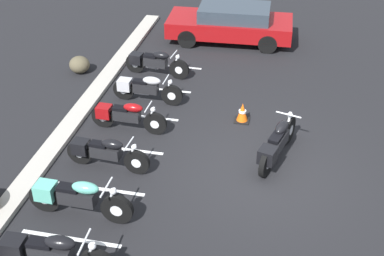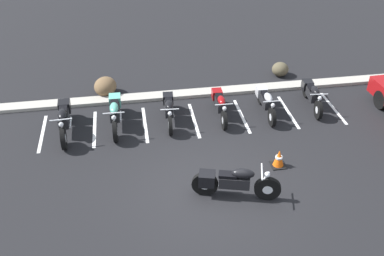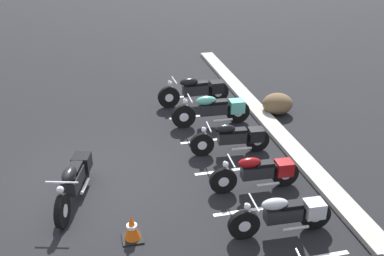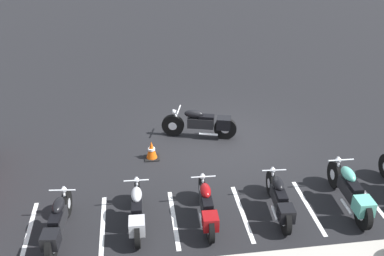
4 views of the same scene
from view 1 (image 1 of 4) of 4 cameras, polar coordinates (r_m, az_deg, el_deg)
ground at (r=12.66m, az=7.52°, el=-4.58°), size 60.00×60.00×0.00m
motorcycle_black_featured at (r=12.81m, az=9.03°, el=-1.61°), size 2.23×0.91×0.90m
parked_bike_0 at (r=10.25m, az=-15.14°, el=-12.72°), size 0.65×2.30×0.91m
parked_bike_1 at (r=11.32m, az=-12.42°, el=-7.21°), size 0.64×2.29×0.90m
parked_bike_2 at (r=12.60m, az=-9.44°, el=-2.54°), size 0.58×2.06×0.81m
parked_bike_3 at (r=13.93m, az=-7.18°, el=1.35°), size 0.57×2.04×0.80m
parked_bike_4 at (r=15.18m, az=-5.15°, el=4.27°), size 0.57×2.05×0.81m
parked_bike_5 at (r=16.67m, az=-4.11°, el=7.02°), size 0.61×2.08×0.82m
car_red at (r=19.02m, az=4.17°, el=11.13°), size 2.00×4.38×1.29m
concrete_curb at (r=13.83m, az=-14.31°, el=-1.57°), size 18.00×0.50×0.12m
landscape_rock_1 at (r=17.22m, az=-11.91°, el=6.63°), size 0.90×0.90×0.53m
traffic_cone at (r=14.34m, az=5.39°, el=1.63°), size 0.40×0.40×0.54m
stall_line_1 at (r=11.12m, az=-12.77°, el=-11.43°), size 0.10×2.10×0.00m
stall_line_2 at (r=12.21m, az=-9.84°, el=-6.40°), size 0.10×2.10×0.00m
stall_line_3 at (r=13.40m, az=-7.44°, el=-2.21°), size 0.10×2.10×0.00m
stall_line_4 at (r=14.68m, az=-5.47°, el=1.27°), size 0.10×2.10×0.00m
stall_line_5 at (r=16.01m, az=-3.81°, el=4.18°), size 0.10×2.10×0.00m
stall_line_6 at (r=17.40m, az=-2.40°, el=6.64°), size 0.10×2.10×0.00m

